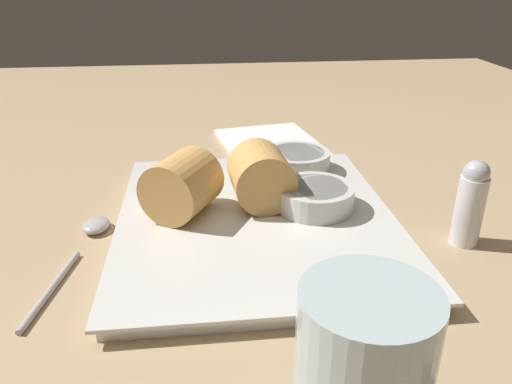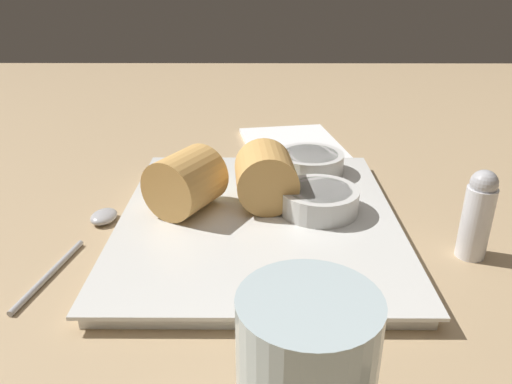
{
  "view_description": "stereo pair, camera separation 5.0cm",
  "coord_description": "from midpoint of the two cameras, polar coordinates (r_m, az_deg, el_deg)",
  "views": [
    {
      "loc": [
        39.47,
        -4.82,
        25.22
      ],
      "look_at": [
        -2.5,
        -0.02,
        5.84
      ],
      "focal_mm": 35.0,
      "sensor_mm": 36.0,
      "label": 1
    },
    {
      "loc": [
        39.75,
        0.18,
        25.22
      ],
      "look_at": [
        -2.5,
        -0.02,
        5.84
      ],
      "focal_mm": 35.0,
      "sensor_mm": 36.0,
      "label": 2
    }
  ],
  "objects": [
    {
      "name": "roll_front_right",
      "position": [
        0.48,
        -4.98,
        1.25
      ],
      "size": [
        8.13,
        8.05,
        5.84
      ],
      "color": "#DBA356",
      "rests_on": "serving_plate"
    },
    {
      "name": "serving_plate",
      "position": [
        0.48,
        3.0,
        -3.43
      ],
      "size": [
        30.55,
        25.95,
        1.5
      ],
      "color": "silver",
      "rests_on": "table_surface"
    },
    {
      "name": "spoon",
      "position": [
        0.49,
        -15.58,
        -4.07
      ],
      "size": [
        16.53,
        4.41,
        1.1
      ],
      "color": "#B2B2B7",
      "rests_on": "table_surface"
    },
    {
      "name": "salt_shaker",
      "position": [
        0.47,
        26.66,
        -2.38
      ],
      "size": [
        2.5,
        2.5,
        8.02
      ],
      "color": "silver",
      "rests_on": "table_surface"
    },
    {
      "name": "roll_front_left",
      "position": [
        0.49,
        3.8,
        1.91
      ],
      "size": [
        7.27,
        6.3,
        5.84
      ],
      "color": "#DBA356",
      "rests_on": "serving_plate"
    },
    {
      "name": "table_surface",
      "position": [
        0.46,
        3.11,
        -6.8
      ],
      "size": [
        180.0,
        140.0,
        2.0
      ],
      "color": "tan",
      "rests_on": "ground"
    },
    {
      "name": "dipping_bowl_near",
      "position": [
        0.48,
        9.96,
        -0.88
      ],
      "size": [
        7.57,
        7.57,
        2.3
      ],
      "color": "silver",
      "rests_on": "serving_plate"
    },
    {
      "name": "dipping_bowl_far",
      "position": [
        0.57,
        8.52,
        3.35
      ],
      "size": [
        7.57,
        7.57,
        2.3
      ],
      "color": "silver",
      "rests_on": "serving_plate"
    },
    {
      "name": "napkin",
      "position": [
        0.7,
        5.98,
        5.46
      ],
      "size": [
        16.82,
        15.01,
        0.6
      ],
      "color": "white",
      "rests_on": "table_surface"
    }
  ]
}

